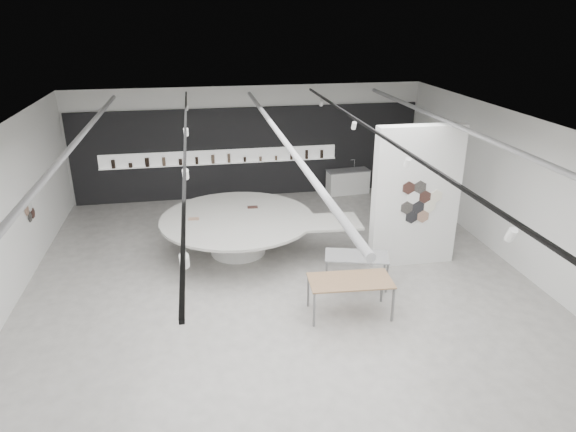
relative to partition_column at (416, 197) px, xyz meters
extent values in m
cube|color=#ADAAA3|center=(-3.50, -1.00, -1.80)|extent=(12.00, 14.00, 0.01)
cube|color=silver|center=(-3.50, -1.00, 2.01)|extent=(12.00, 14.00, 0.01)
cube|color=white|center=(-3.50, 6.01, 0.10)|extent=(12.00, 0.01, 3.80)
cube|color=white|center=(2.50, -1.00, 0.10)|extent=(0.01, 14.00, 3.80)
cylinder|color=#939396|center=(-7.70, -0.50, 1.82)|extent=(0.12, 12.00, 0.12)
cylinder|color=#939396|center=(-3.50, -0.50, 1.82)|extent=(0.12, 12.00, 0.12)
cylinder|color=#939396|center=(0.70, -0.50, 1.82)|extent=(0.12, 12.00, 0.12)
cube|color=black|center=(-5.50, -1.00, 1.90)|extent=(0.05, 13.00, 0.06)
cylinder|color=white|center=(-5.50, -6.00, 1.72)|extent=(0.11, 0.18, 0.21)
cylinder|color=white|center=(-5.50, -2.70, 1.72)|extent=(0.11, 0.18, 0.21)
cylinder|color=white|center=(-5.50, 0.60, 1.72)|extent=(0.11, 0.18, 0.21)
cylinder|color=white|center=(-5.50, 3.90, 1.72)|extent=(0.11, 0.18, 0.21)
cube|color=black|center=(-1.50, -1.00, 1.90)|extent=(0.05, 13.00, 0.06)
cylinder|color=white|center=(-1.50, -6.00, 1.72)|extent=(0.11, 0.18, 0.21)
cylinder|color=white|center=(-1.50, -2.70, 1.72)|extent=(0.11, 0.18, 0.21)
cylinder|color=white|center=(-1.50, 0.60, 1.72)|extent=(0.11, 0.18, 0.21)
cylinder|color=white|center=(-1.50, 3.90, 1.72)|extent=(0.11, 0.18, 0.21)
cylinder|color=black|center=(-9.47, 1.50, -0.45)|extent=(0.03, 0.28, 0.28)
cylinder|color=#3D241E|center=(-9.47, 1.76, -0.45)|extent=(0.03, 0.28, 0.28)
cylinder|color=white|center=(-9.47, 1.63, -0.22)|extent=(0.03, 0.28, 0.28)
cylinder|color=#9C765F|center=(-9.47, 1.37, -0.22)|extent=(0.03, 0.28, 0.28)
cylinder|color=black|center=(-9.47, 1.50, 0.01)|extent=(0.03, 0.28, 0.28)
cylinder|color=white|center=(-9.47, 1.76, 0.01)|extent=(0.03, 0.28, 0.28)
cube|color=black|center=(-3.50, 5.94, -0.25)|extent=(11.80, 0.10, 3.10)
cube|color=white|center=(-4.50, 5.87, -0.32)|extent=(8.00, 0.06, 0.46)
cube|color=white|center=(-4.50, 5.81, -0.54)|extent=(8.00, 0.18, 0.02)
cylinder|color=black|center=(-8.03, 5.81, -0.39)|extent=(0.13, 0.13, 0.29)
cylinder|color=black|center=(-7.49, 5.81, -0.46)|extent=(0.13, 0.13, 0.15)
cylinder|color=black|center=(-6.94, 5.81, -0.38)|extent=(0.14, 0.14, 0.30)
cylinder|color=brown|center=(-6.40, 5.81, -0.39)|extent=(0.12, 0.12, 0.29)
cylinder|color=black|center=(-5.86, 5.81, -0.43)|extent=(0.12, 0.12, 0.21)
cylinder|color=black|center=(-5.31, 5.81, -0.41)|extent=(0.10, 0.10, 0.25)
cylinder|color=brown|center=(-4.77, 5.81, -0.38)|extent=(0.12, 0.12, 0.30)
cylinder|color=brown|center=(-4.23, 5.81, -0.38)|extent=(0.10, 0.10, 0.31)
cylinder|color=black|center=(-3.69, 5.81, -0.45)|extent=(0.09, 0.09, 0.17)
cylinder|color=brown|center=(-3.14, 5.81, -0.45)|extent=(0.10, 0.10, 0.16)
cylinder|color=brown|center=(-2.60, 5.81, -0.46)|extent=(0.09, 0.09, 0.15)
cylinder|color=black|center=(-2.06, 5.81, -0.43)|extent=(0.09, 0.09, 0.21)
cylinder|color=black|center=(-1.51, 5.81, -0.38)|extent=(0.11, 0.11, 0.31)
cylinder|color=black|center=(-0.97, 5.81, -0.39)|extent=(0.11, 0.11, 0.29)
cube|color=white|center=(0.00, 0.00, 0.00)|extent=(2.20, 0.35, 3.60)
cylinder|color=black|center=(0.00, -0.19, -0.20)|extent=(0.34, 0.03, 0.34)
cylinder|color=white|center=(0.30, -0.19, -0.20)|extent=(0.34, 0.03, 0.34)
cylinder|color=black|center=(-0.30, -0.19, -0.20)|extent=(0.34, 0.03, 0.34)
cylinder|color=#3D241E|center=(0.15, -0.19, 0.06)|extent=(0.34, 0.03, 0.34)
cylinder|color=white|center=(-0.15, -0.19, 0.06)|extent=(0.34, 0.03, 0.34)
cylinder|color=#9C765F|center=(0.15, -0.19, -0.46)|extent=(0.34, 0.03, 0.34)
cylinder|color=black|center=(-0.15, -0.19, -0.46)|extent=(0.34, 0.03, 0.34)
cylinder|color=white|center=(0.45, -0.19, 0.06)|extent=(0.34, 0.03, 0.34)
cylinder|color=black|center=(0.00, -0.19, 0.32)|extent=(0.34, 0.03, 0.34)
cylinder|color=#3D241E|center=(-0.30, -0.19, 0.32)|extent=(0.34, 0.03, 0.34)
cylinder|color=white|center=(-4.36, 1.37, -1.32)|extent=(1.55, 1.55, 0.96)
cylinder|color=#B2B1A9|center=(-4.36, 1.37, -0.80)|extent=(4.30, 4.30, 0.07)
cube|color=#B2B1A9|center=(-2.14, 0.67, -0.80)|extent=(1.87, 1.24, 0.06)
cube|color=#9C765F|center=(-5.49, 1.44, -0.76)|extent=(0.29, 0.22, 0.01)
cube|color=#3D241E|center=(-3.87, 2.02, -0.76)|extent=(0.29, 0.22, 0.01)
cube|color=#8F6B4A|center=(-2.27, -2.09, -0.99)|extent=(1.81, 0.98, 0.03)
cube|color=slate|center=(-3.13, -2.44, -1.40)|extent=(0.05, 0.05, 0.79)
cube|color=slate|center=(-3.08, -1.65, -1.40)|extent=(0.05, 0.05, 0.79)
cube|color=slate|center=(-1.47, -2.54, -1.40)|extent=(0.05, 0.05, 0.79)
cube|color=slate|center=(-1.42, -1.75, -1.40)|extent=(0.05, 0.05, 0.79)
cube|color=gray|center=(-1.75, -0.88, -1.05)|extent=(1.63, 1.11, 0.03)
cube|color=slate|center=(-2.51, -1.00, -1.43)|extent=(0.05, 0.05, 0.73)
cube|color=slate|center=(-2.33, -0.37, -1.43)|extent=(0.05, 0.05, 0.73)
cube|color=slate|center=(-1.16, -1.38, -1.43)|extent=(0.05, 0.05, 0.73)
cube|color=slate|center=(-0.99, -0.75, -1.43)|extent=(0.05, 0.05, 0.73)
cube|color=white|center=(-0.06, 5.53, -1.39)|extent=(1.51, 0.68, 0.83)
cube|color=gray|center=(-0.06, 5.53, -0.96)|extent=(1.55, 0.72, 0.03)
cylinder|color=silver|center=(0.20, 5.69, -0.78)|extent=(0.02, 0.02, 0.33)
cylinder|color=silver|center=(0.13, 5.69, -0.62)|extent=(0.15, 0.04, 0.02)
camera|label=1|loc=(-5.28, -11.24, 4.32)|focal=32.00mm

